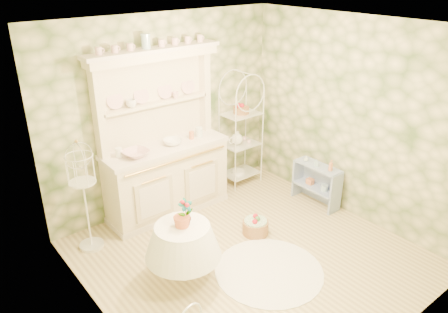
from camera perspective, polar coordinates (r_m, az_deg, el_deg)
floor at (r=5.47m, az=3.36°, el=-12.78°), size 3.60×3.60×0.00m
ceiling at (r=4.41m, az=4.24°, el=16.53°), size 3.60×3.60×0.00m
wall_left at (r=3.92m, az=-16.27°, el=-6.44°), size 3.60×3.60×0.00m
wall_right at (r=6.06m, az=16.51°, el=4.58°), size 3.60×3.60×0.00m
wall_back at (r=6.13m, az=-7.66°, el=5.60°), size 3.60×3.60×0.00m
wall_front at (r=3.81m, az=22.42°, el=-8.36°), size 3.60×3.60×0.00m
kitchen_dresser at (r=5.88m, az=-7.77°, el=2.64°), size 1.87×0.61×2.29m
bakers_rack at (r=6.75m, az=2.23°, el=4.05°), size 0.60×0.43×1.92m
side_shelf at (r=6.51m, az=11.97°, el=-3.56°), size 0.33×0.74×0.62m
round_table at (r=4.94m, az=-5.30°, el=-12.98°), size 0.73×0.73×0.62m
birdcage_stand at (r=5.46m, az=-17.79°, el=-4.68°), size 0.38×0.38×1.50m
floor_basket at (r=5.79m, az=4.13°, el=-8.98°), size 0.48×0.48×0.24m
lace_rug at (r=5.25m, az=5.89°, el=-14.64°), size 1.61×1.61×0.01m
bowl_floral at (r=5.66m, az=-11.41°, el=0.08°), size 0.38×0.38×0.08m
bowl_white at (r=5.95m, az=-6.74°, el=1.63°), size 0.29×0.29×0.08m
cup_left at (r=5.70m, az=-12.01°, el=6.58°), size 0.17×0.17×0.10m
cup_right at (r=6.01m, az=-6.35°, el=7.88°), size 0.09×0.09×0.09m
potted_geranium at (r=4.65m, az=-4.99°, el=-7.50°), size 0.18×0.13×0.31m
bottle_amber at (r=6.22m, az=13.76°, el=-1.27°), size 0.08×0.08×0.16m
bottle_blue at (r=6.32m, az=11.93°, el=-0.94°), size 0.07×0.07×0.11m
bottle_glass at (r=6.46m, az=10.65°, el=-0.33°), size 0.09×0.09×0.09m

